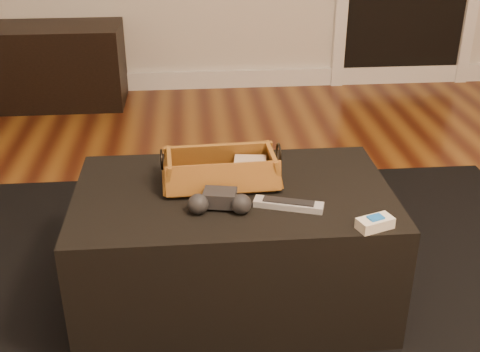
{
  "coord_description": "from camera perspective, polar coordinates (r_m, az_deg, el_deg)",
  "views": [
    {
      "loc": [
        -0.18,
        -1.28,
        1.32
      ],
      "look_at": [
        -0.04,
        0.37,
        0.49
      ],
      "focal_mm": 45.0,
      "sensor_mm": 36.0,
      "label": 1
    }
  ],
  "objects": [
    {
      "name": "media_cabinet",
      "position": [
        4.08,
        -20.07,
        9.75
      ],
      "size": [
        1.27,
        0.45,
        0.5
      ],
      "primitive_type": "cube",
      "color": "black",
      "rests_on": "floor"
    },
    {
      "name": "cloth_bundle",
      "position": [
        1.96,
        0.97,
        0.88
      ],
      "size": [
        0.11,
        0.08,
        0.06
      ],
      "primitive_type": "cube",
      "rotation": [
        0.0,
        0.0,
        -0.13
      ],
      "color": "tan",
      "rests_on": "wicker_basket"
    },
    {
      "name": "game_controller",
      "position": [
        1.77,
        -1.93,
        -2.44
      ],
      "size": [
        0.19,
        0.12,
        0.06
      ],
      "color": "black",
      "rests_on": "ottoman"
    },
    {
      "name": "silver_remote",
      "position": [
        1.8,
        4.62,
        -2.69
      ],
      "size": [
        0.21,
        0.11,
        0.02
      ],
      "color": "#BABDC3",
      "rests_on": "ottoman"
    },
    {
      "name": "wicker_basket",
      "position": [
        1.92,
        -1.81,
        0.43
      ],
      "size": [
        0.38,
        0.21,
        0.13
      ],
      "color": "#A46425",
      "rests_on": "ottoman"
    },
    {
      "name": "cream_gadget",
      "position": [
        1.73,
        12.68,
        -4.37
      ],
      "size": [
        0.11,
        0.08,
        0.04
      ],
      "color": "silver",
      "rests_on": "ottoman"
    },
    {
      "name": "tv_remote",
      "position": [
        1.91,
        -2.31,
        -0.34
      ],
      "size": [
        0.2,
        0.07,
        0.02
      ],
      "primitive_type": "cube",
      "rotation": [
        0.0,
        0.0,
        0.15
      ],
      "color": "black",
      "rests_on": "wicker_basket"
    },
    {
      "name": "ottoman",
      "position": [
        2.0,
        -0.62,
        -6.69
      ],
      "size": [
        1.0,
        0.6,
        0.42
      ],
      "primitive_type": "cube",
      "color": "black",
      "rests_on": "area_rug"
    },
    {
      "name": "area_rug",
      "position": [
        2.09,
        -0.49,
        -12.39
      ],
      "size": [
        2.6,
        2.0,
        0.01
      ],
      "primitive_type": "cube",
      "color": "black",
      "rests_on": "floor"
    },
    {
      "name": "baseboard",
      "position": [
        4.21,
        -2.36,
        9.14
      ],
      "size": [
        5.0,
        0.04,
        0.12
      ],
      "primitive_type": "cube",
      "color": "white",
      "rests_on": "floor"
    }
  ]
}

